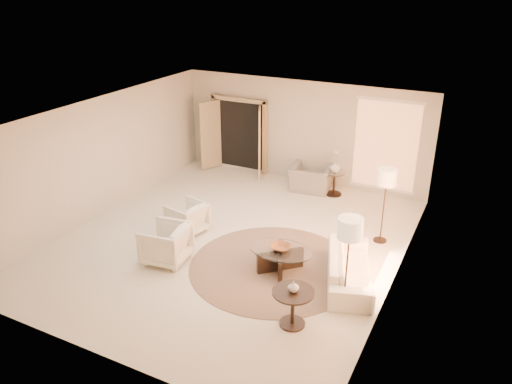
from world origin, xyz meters
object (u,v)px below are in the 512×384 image
at_px(side_table, 334,181).
at_px(floor_lamp_far, 350,233).
at_px(armchair_left, 187,216).
at_px(bowl, 281,248).
at_px(accent_chair, 311,174).
at_px(armchair_right, 166,242).
at_px(floor_lamp_near, 387,180).
at_px(coffee_table, 280,257).
at_px(sofa, 350,268).
at_px(end_table, 293,302).
at_px(end_vase, 293,287).
at_px(side_vase, 335,167).

bearing_deg(side_table, floor_lamp_far, -69.38).
distance_m(armchair_left, floor_lamp_far, 4.31).
bearing_deg(bowl, accent_chair, 102.59).
bearing_deg(armchair_right, floor_lamp_near, 119.04).
bearing_deg(floor_lamp_far, coffee_table, 158.90).
bearing_deg(floor_lamp_near, side_table, 131.62).
xyz_separation_m(sofa, armchair_right, (-3.54, -0.94, 0.14)).
height_order(side_table, bowl, side_table).
height_order(end_table, side_table, end_table).
relative_size(sofa, end_table, 2.93).
relative_size(armchair_right, side_table, 1.34).
relative_size(armchair_right, coffee_table, 0.59).
xyz_separation_m(armchair_left, end_table, (3.39, -1.96, 0.06)).
height_order(coffee_table, bowl, bowl).
relative_size(end_table, bowl, 1.82).
distance_m(floor_lamp_far, bowl, 1.86).
bearing_deg(end_vase, sofa, 74.29).
distance_m(sofa, accent_chair, 4.35).
relative_size(coffee_table, floor_lamp_near, 0.88).
height_order(armchair_left, armchair_right, armchair_right).
bearing_deg(bowl, end_table, -58.93).
bearing_deg(coffee_table, side_vase, 93.35).
bearing_deg(sofa, accent_chair, 11.59).
bearing_deg(side_table, end_vase, -78.59).
relative_size(end_table, side_table, 1.07).
height_order(side_table, side_vase, side_vase).
relative_size(armchair_right, bowl, 2.28).
bearing_deg(floor_lamp_far, sofa, 100.93).
distance_m(armchair_right, bowl, 2.32).
relative_size(armchair_left, accent_chair, 0.73).
bearing_deg(floor_lamp_far, armchair_left, 164.57).
bearing_deg(sofa, bowl, 81.06).
bearing_deg(end_table, sofa, 74.29).
bearing_deg(end_table, armchair_right, 166.86).
xyz_separation_m(armchair_right, end_vase, (3.07, -0.72, 0.31)).
height_order(sofa, side_vase, side_vase).
bearing_deg(accent_chair, end_vase, 100.97).
bearing_deg(accent_chair, coffee_table, 95.65).
xyz_separation_m(armchair_left, coffee_table, (2.54, -0.54, -0.09)).
xyz_separation_m(armchair_right, accent_chair, (1.32, 4.68, 0.03)).
relative_size(side_table, floor_lamp_far, 0.37).
relative_size(armchair_left, bowl, 2.02).
bearing_deg(end_vase, coffee_table, 121.07).
bearing_deg(accent_chair, armchair_left, 57.46).
bearing_deg(end_vase, armchair_left, 149.99).
bearing_deg(accent_chair, floor_lamp_near, 133.92).
relative_size(sofa, coffee_table, 1.37).
distance_m(end_vase, side_vase, 5.51).
bearing_deg(accent_chair, end_table, 100.97).
bearing_deg(floor_lamp_near, end_vase, -100.15).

